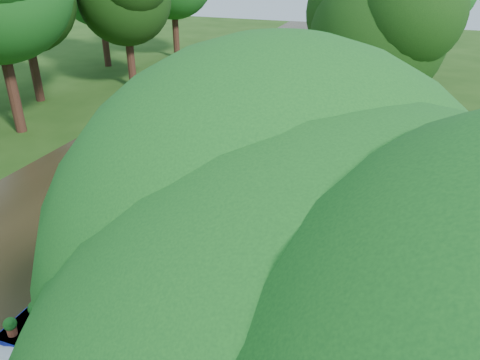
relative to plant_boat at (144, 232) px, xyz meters
name	(u,v)px	position (x,y,z in m)	size (l,w,h in m)	color
ground	(247,211)	(2.25, 3.79, -0.85)	(100.00, 100.00, 0.00)	#1D4110
canal_water	(113,187)	(-3.75, 3.79, -0.84)	(10.00, 100.00, 0.02)	black
towpath	(277,216)	(3.45, 3.79, -0.84)	(2.20, 100.00, 0.03)	#493C22
plant_boat	(144,232)	(0.00, 0.00, 0.00)	(2.29, 13.52, 2.29)	white
tree_near_overhang	(378,26)	(6.04, 6.86, 5.75)	(5.52, 5.28, 8.99)	black
second_boat	(307,76)	(0.36, 22.74, -0.28)	(3.14, 7.53, 1.40)	black
sandwich_board	(196,351)	(3.48, -3.63, -0.35)	(0.71, 0.74, 1.04)	#B22C0C
pedestrian_pink	(343,81)	(3.27, 20.86, 0.07)	(0.65, 0.43, 1.78)	#F06280
pedestrian_dark	(361,66)	(3.89, 25.67, 0.12)	(0.91, 0.71, 1.88)	black
verge_plant	(273,156)	(1.82, 8.79, -0.66)	(0.34, 0.29, 0.38)	#1E5F1C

